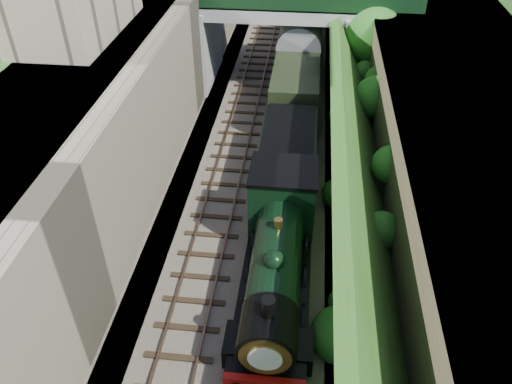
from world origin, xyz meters
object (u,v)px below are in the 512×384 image
Objects in this scene: road_bridge at (297,28)px; tree at (376,39)px; locomotive at (277,257)px; tender at (288,159)px.

tree is at bearing -30.87° from road_bridge.
tree is 0.65× the size of locomotive.
tender is at bearing -117.17° from tree.
road_bridge is 5.82m from tree.
tree is (4.97, -2.97, 0.57)m from road_bridge.
road_bridge reaches higher than locomotive.
locomotive is 7.37m from tender.
locomotive is (0.26, -19.52, -2.18)m from road_bridge.
tree is at bearing 62.83° from tender.
tree reaches higher than tender.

